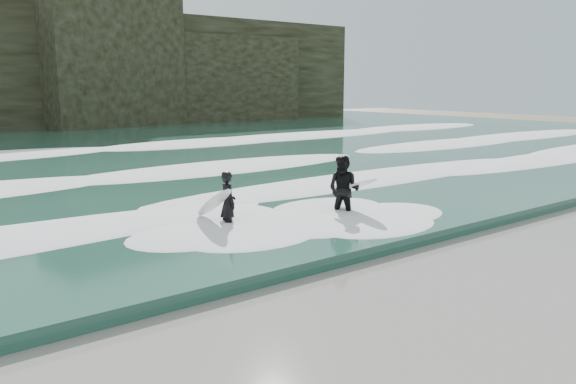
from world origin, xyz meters
TOP-DOWN VIEW (x-y plane):
  - ground at (0.00, 0.00)m, footprint 120.00×120.00m
  - sea at (0.00, 29.00)m, footprint 90.00×52.00m
  - foam_near at (0.00, 9.00)m, footprint 60.00×3.20m
  - foam_mid at (0.00, 16.00)m, footprint 60.00×4.00m
  - foam_far at (0.00, 25.00)m, footprint 60.00×4.80m
  - surfer_left at (-0.93, 6.85)m, footprint 0.96×1.75m
  - surfer_right at (2.30, 5.85)m, footprint 1.37×2.02m

SIDE VIEW (x-z plane):
  - ground at x=0.00m, z-range 0.00..0.00m
  - sea at x=0.00m, z-range 0.00..0.30m
  - foam_near at x=0.00m, z-range 0.30..0.50m
  - foam_mid at x=0.00m, z-range 0.30..0.54m
  - foam_far at x=0.00m, z-range 0.30..0.60m
  - surfer_left at x=-0.93m, z-range 0.01..1.66m
  - surfer_right at x=2.30m, z-range 0.01..1.92m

